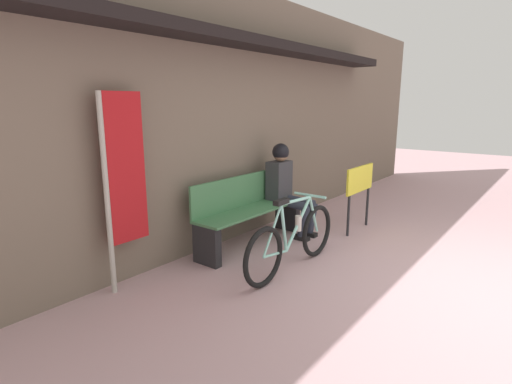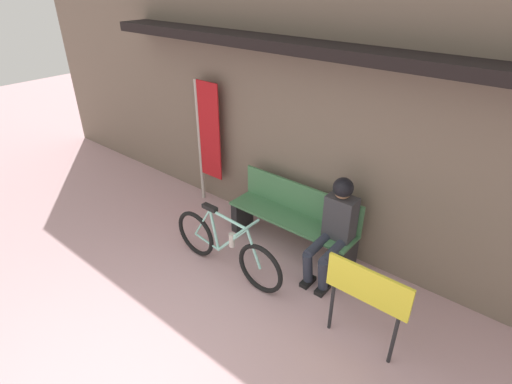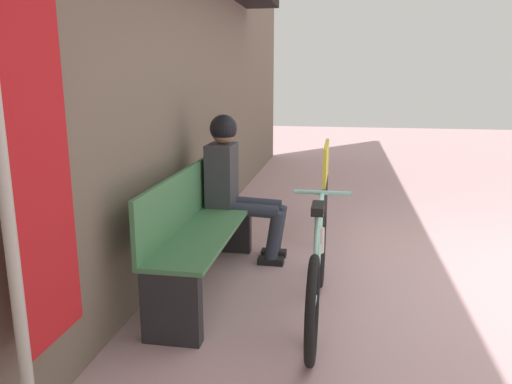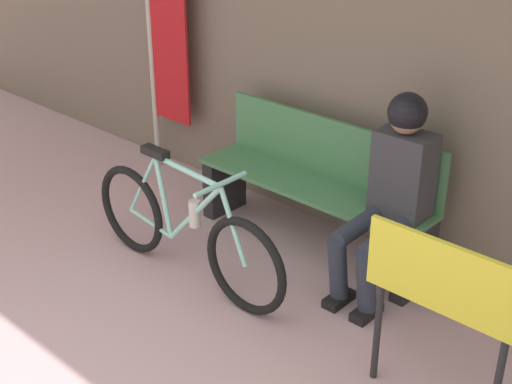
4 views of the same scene
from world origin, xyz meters
name	(u,v)px [view 1 (image 1 of 4)]	position (x,y,z in m)	size (l,w,h in m)	color
ground_plane	(481,294)	(0.00, 0.00, 0.00)	(24.00, 24.00, 0.00)	#C69EA3
storefront_wall	(241,112)	(0.00, 2.98, 1.66)	(12.00, 0.56, 3.20)	#756656
park_bench_near	(249,212)	(-0.29, 2.62, 0.42)	(1.72, 0.42, 0.88)	#477F51
bicycle	(293,240)	(-0.63, 1.73, 0.34)	(1.66, 0.40, 0.83)	black
person_seated	(286,183)	(0.36, 2.49, 0.72)	(0.34, 0.66, 1.25)	#2D3342
banner_pole	(121,177)	(-1.97, 2.79, 1.11)	(0.45, 0.05, 1.88)	#B7B2A8
signboard	(360,184)	(1.10, 1.75, 0.68)	(0.80, 0.04, 0.93)	#232326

